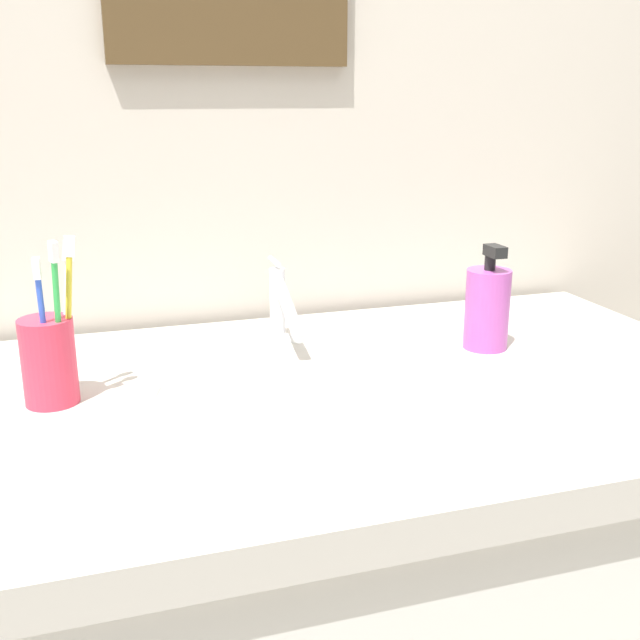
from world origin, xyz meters
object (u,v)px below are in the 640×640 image
(faucet, at_px, (281,304))
(toothbrush_cup, at_px, (49,361))
(toothbrush_yellow, at_px, (69,309))
(soap_dispenser, at_px, (487,307))
(toothbrush_white, at_px, (67,309))
(toothbrush_blue, at_px, (43,322))
(toothbrush_green, at_px, (58,313))

(faucet, xyz_separation_m, toothbrush_cup, (-0.33, -0.14, -0.01))
(toothbrush_yellow, height_order, soap_dispenser, toothbrush_yellow)
(faucet, xyz_separation_m, toothbrush_yellow, (-0.30, -0.15, 0.06))
(toothbrush_white, height_order, toothbrush_blue, toothbrush_white)
(toothbrush_yellow, xyz_separation_m, toothbrush_white, (-0.00, 0.02, -0.00))
(toothbrush_white, relative_size, toothbrush_blue, 1.06)
(toothbrush_cup, bearing_deg, toothbrush_green, -49.31)
(toothbrush_yellow, height_order, toothbrush_white, toothbrush_yellow)
(toothbrush_yellow, bearing_deg, toothbrush_cup, 170.55)
(toothbrush_blue, bearing_deg, toothbrush_yellow, 20.33)
(faucet, height_order, toothbrush_cup, faucet)
(faucet, height_order, toothbrush_blue, toothbrush_blue)
(soap_dispenser, bearing_deg, toothbrush_green, -175.54)
(toothbrush_cup, xyz_separation_m, toothbrush_blue, (-0.00, -0.02, 0.05))
(toothbrush_white, xyz_separation_m, toothbrush_green, (-0.01, -0.03, 0.00))
(toothbrush_blue, xyz_separation_m, soap_dispenser, (0.61, 0.04, -0.05))
(toothbrush_yellow, height_order, toothbrush_green, toothbrush_yellow)
(faucet, height_order, toothbrush_green, toothbrush_green)
(faucet, xyz_separation_m, toothbrush_green, (-0.31, -0.16, 0.06))
(toothbrush_cup, relative_size, toothbrush_yellow, 0.53)
(toothbrush_white, relative_size, soap_dispenser, 1.22)
(toothbrush_green, bearing_deg, toothbrush_yellow, 49.39)
(toothbrush_cup, relative_size, toothbrush_green, 0.54)
(toothbrush_cup, bearing_deg, toothbrush_yellow, -9.45)
(toothbrush_green, bearing_deg, toothbrush_cup, 130.69)
(faucet, bearing_deg, soap_dispenser, -22.14)
(toothbrush_cup, xyz_separation_m, toothbrush_white, (0.03, 0.01, 0.06))
(toothbrush_white, bearing_deg, toothbrush_green, -105.60)
(toothbrush_blue, bearing_deg, toothbrush_cup, 87.48)
(toothbrush_white, bearing_deg, soap_dispenser, 1.21)
(toothbrush_cup, height_order, toothbrush_white, toothbrush_white)
(soap_dispenser, bearing_deg, toothbrush_blue, -175.98)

